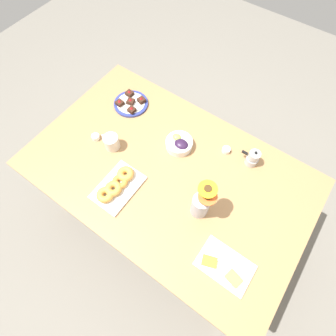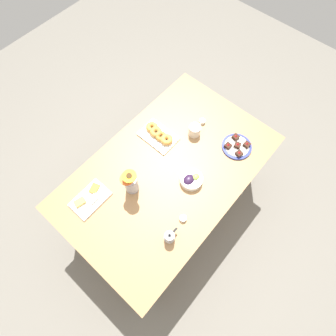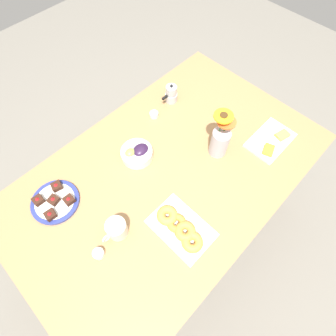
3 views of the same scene
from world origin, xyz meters
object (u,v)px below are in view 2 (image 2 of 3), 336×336
Objects in this scene: flower_vase at (131,184)px; cheese_platter at (90,199)px; croissant_platter at (159,135)px; dessert_plate at (237,146)px; coffee_mug at (195,130)px; jam_cup_honey at (202,121)px; dining_table at (168,175)px; jam_cup_berry at (183,218)px; moka_pot at (170,237)px; grape_bowl at (191,179)px.

cheese_platter is at bearing 146.03° from flower_vase.
croissant_platter is 1.28× the size of dessert_plate.
coffee_mug is 0.47× the size of flower_vase.
jam_cup_honey is 0.33m from dessert_plate.
cheese_platter is 0.91× the size of croissant_platter.
dining_table is 33.33× the size of jam_cup_berry.
dessert_plate reaches higher than jam_cup_honey.
cheese_platter reaches higher than jam_cup_berry.
flower_vase is at bearing 78.03° from moka_pot.
dining_table is 13.45× the size of moka_pot.
dining_table is 0.32m from croissant_platter.
croissant_platter reaches higher than jam_cup_berry.
croissant_platter is at bearing 73.13° from grape_bowl.
dessert_plate is (-0.01, -0.33, -0.00)m from jam_cup_honey.
moka_pot is (-0.84, -0.06, 0.04)m from dessert_plate.
cheese_platter is at bearing 153.10° from dining_table.
flower_vase is at bearing 154.57° from dessert_plate.
grape_bowl is at bearing 28.15° from jam_cup_berry.
coffee_mug is 2.59× the size of jam_cup_berry.
coffee_mug is at bearing 8.19° from dining_table.
jam_cup_honey is at bearing -10.79° from cheese_platter.
dessert_plate is (0.48, -0.26, 0.10)m from dining_table.
flower_vase is at bearing 138.88° from grape_bowl.
jam_cup_berry is 0.42m from flower_vase.
flower_vase reaches higher than grape_bowl.
cheese_platter is (-0.56, 0.44, -0.02)m from grape_bowl.
moka_pot reaches higher than coffee_mug.
jam_cup_berry is (-0.69, -0.38, 0.00)m from jam_cup_honey.
flower_vase reaches higher than cheese_platter.
jam_cup_berry is 0.22× the size of dessert_plate.
jam_cup_berry reaches higher than dining_table.
grape_bowl is 0.44m from croissant_platter.
coffee_mug is 2.59× the size of jam_cup_honey.
flower_vase is (-0.31, 0.27, 0.06)m from grape_bowl.
croissant_platter is (0.13, 0.42, -0.01)m from grape_bowl.
flower_vase is (-0.75, 0.36, 0.08)m from dessert_plate.
jam_cup_honey is (0.32, -0.17, -0.01)m from croissant_platter.
cheese_platter is at bearing 178.44° from croissant_platter.
flower_vase reaches higher than jam_cup_berry.
dining_table is at bearing 42.17° from moka_pot.
grape_bowl reaches higher than cheese_platter.
croissant_platter is 0.59m from dessert_plate.
dessert_plate is 0.84m from moka_pot.
dining_table is 6.00× the size of flower_vase.
jam_cup_berry is (-0.57, -0.36, -0.03)m from coffee_mug.
flower_vase is 0.43m from moka_pot.
jam_cup_honey is at bearing -1.92° from flower_vase.
jam_cup_berry is at bearing -151.36° from jam_cup_honey.
croissant_platter and dessert_plate have the same top height.
dining_table is 0.58m from cheese_platter.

